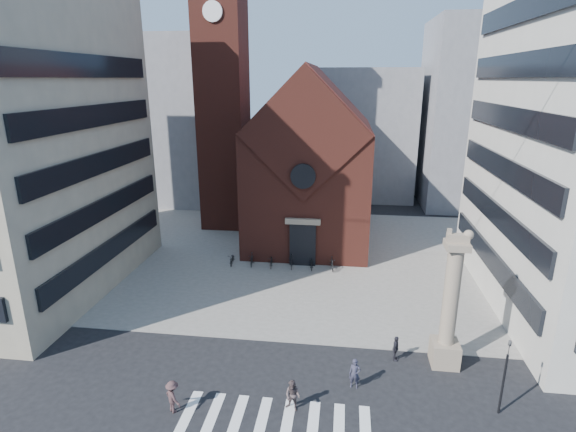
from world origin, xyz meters
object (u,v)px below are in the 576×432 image
(pedestrian_0, at_px, (355,374))
(pedestrian_1, at_px, (293,396))
(pedestrian_2, at_px, (396,348))
(lion_column, at_px, (449,313))
(scooter_0, at_px, (232,259))
(traffic_light, at_px, (504,375))

(pedestrian_0, distance_m, pedestrian_1, 3.91)
(pedestrian_0, bearing_deg, pedestrian_2, 53.05)
(pedestrian_0, relative_size, pedestrian_1, 1.02)
(lion_column, distance_m, pedestrian_2, 3.93)
(lion_column, relative_size, pedestrian_0, 4.91)
(pedestrian_0, relative_size, scooter_0, 0.91)
(traffic_light, height_order, pedestrian_1, traffic_light)
(lion_column, xyz_separation_m, pedestrian_0, (-5.43, -2.91, -2.57))
(traffic_light, relative_size, pedestrian_0, 2.43)
(lion_column, bearing_deg, pedestrian_1, -149.36)
(lion_column, height_order, traffic_light, lion_column)
(pedestrian_1, xyz_separation_m, scooter_0, (-7.87, 18.34, -0.31))
(traffic_light, bearing_deg, scooter_0, 137.09)
(scooter_0, bearing_deg, pedestrian_0, -62.48)
(traffic_light, relative_size, scooter_0, 2.22)
(lion_column, height_order, scooter_0, lion_column)
(pedestrian_0, height_order, scooter_0, pedestrian_0)
(pedestrian_0, xyz_separation_m, pedestrian_1, (-3.22, -2.22, -0.01))
(lion_column, height_order, pedestrian_2, lion_column)
(traffic_light, xyz_separation_m, pedestrian_1, (-10.64, -1.13, -1.42))
(scooter_0, bearing_deg, pedestrian_2, -51.15)
(traffic_light, relative_size, pedestrian_2, 2.65)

